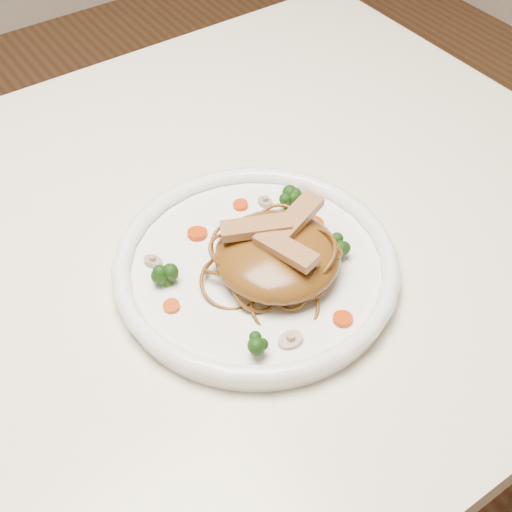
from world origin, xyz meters
TOP-DOWN VIEW (x-y plane):
  - table at (0.00, 0.00)m, footprint 1.20×0.80m
  - plate at (0.10, -0.09)m, footprint 0.37×0.37m
  - noodle_mound at (0.11, -0.11)m, footprint 0.17×0.17m
  - chicken_a at (0.14, -0.09)m, footprint 0.08×0.05m
  - chicken_b at (0.10, -0.08)m, footprint 0.08×0.05m
  - chicken_c at (0.11, -0.12)m, footprint 0.04×0.07m
  - broccoli_0 at (0.18, -0.03)m, footprint 0.03×0.03m
  - broccoli_1 at (0.01, -0.06)m, footprint 0.02×0.02m
  - broccoli_2 at (0.03, -0.18)m, footprint 0.03×0.03m
  - broccoli_3 at (0.18, -0.13)m, footprint 0.03×0.03m
  - carrot_0 at (0.13, -0.00)m, footprint 0.02×0.02m
  - carrot_1 at (-0.01, -0.09)m, footprint 0.02×0.02m
  - carrot_2 at (0.19, -0.07)m, footprint 0.03×0.03m
  - carrot_3 at (0.07, -0.01)m, footprint 0.02×0.02m
  - carrot_4 at (0.13, -0.20)m, footprint 0.02×0.02m
  - mushroom_0 at (0.07, -0.19)m, footprint 0.03×0.03m
  - mushroom_1 at (0.20, -0.03)m, footprint 0.03×0.03m
  - mushroom_2 at (0.01, -0.02)m, footprint 0.03×0.03m
  - mushroom_3 at (0.16, -0.01)m, footprint 0.02×0.02m

SIDE VIEW (x-z plane):
  - table at x=0.00m, z-range 0.28..1.03m
  - plate at x=0.10m, z-range 0.75..0.77m
  - carrot_0 at x=0.13m, z-range 0.77..0.77m
  - carrot_1 at x=-0.01m, z-range 0.77..0.77m
  - carrot_2 at x=0.19m, z-range 0.77..0.77m
  - carrot_3 at x=0.07m, z-range 0.77..0.77m
  - carrot_4 at x=0.13m, z-range 0.77..0.77m
  - mushroom_0 at x=0.07m, z-range 0.77..0.77m
  - mushroom_1 at x=0.20m, z-range 0.77..0.77m
  - mushroom_2 at x=0.01m, z-range 0.77..0.77m
  - mushroom_3 at x=0.16m, z-range 0.77..0.77m
  - broccoli_1 at x=0.01m, z-range 0.77..0.79m
  - broccoli_3 at x=0.18m, z-range 0.77..0.79m
  - broccoli_2 at x=0.03m, z-range 0.77..0.79m
  - broccoli_0 at x=0.18m, z-range 0.77..0.79m
  - noodle_mound at x=0.11m, z-range 0.77..0.81m
  - chicken_c at x=0.11m, z-range 0.81..0.82m
  - chicken_a at x=0.14m, z-range 0.81..0.82m
  - chicken_b at x=0.10m, z-range 0.81..0.82m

